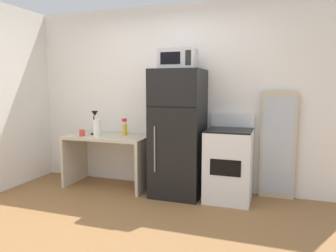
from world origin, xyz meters
TOP-DOWN VIEW (x-y plane):
  - ground_plane at (0.00, 0.00)m, footprint 12.00×12.00m
  - wall_back_white at (0.00, 1.70)m, footprint 5.00×0.10m
  - desk at (-0.86, 1.32)m, footprint 1.21×0.62m
  - desk_lamp at (-1.10, 1.36)m, footprint 0.14×0.12m
  - paper_towel_roll at (-0.97, 1.21)m, footprint 0.11×0.11m
  - coffee_mug at (-1.20, 1.18)m, footprint 0.08×0.08m
  - spray_bottle at (-0.64, 1.43)m, footprint 0.06×0.06m
  - refrigerator at (0.21, 1.31)m, footprint 0.66×0.66m
  - microwave at (0.21, 1.29)m, footprint 0.46×0.35m
  - oven_range at (0.89, 1.33)m, footprint 0.58×0.61m
  - leaning_mirror at (1.48, 1.59)m, footprint 0.44×0.03m

SIDE VIEW (x-z plane):
  - ground_plane at x=0.00m, z-range 0.00..0.00m
  - oven_range at x=0.89m, z-range -0.08..1.02m
  - desk at x=-0.86m, z-range 0.15..0.90m
  - leaning_mirror at x=1.48m, z-range 0.00..1.40m
  - coffee_mug at x=-1.20m, z-range 0.75..0.84m
  - refrigerator at x=0.21m, z-range 0.00..1.68m
  - spray_bottle at x=-0.64m, z-range 0.72..0.97m
  - paper_towel_roll at x=-0.97m, z-range 0.75..0.99m
  - desk_lamp at x=-1.10m, z-range 0.81..1.17m
  - wall_back_white at x=0.00m, z-range 0.00..2.60m
  - microwave at x=0.21m, z-range 1.68..1.94m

